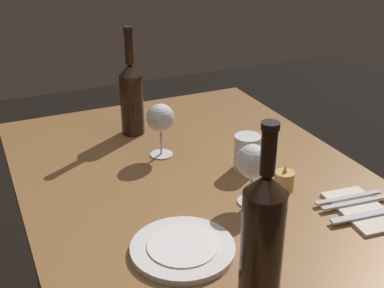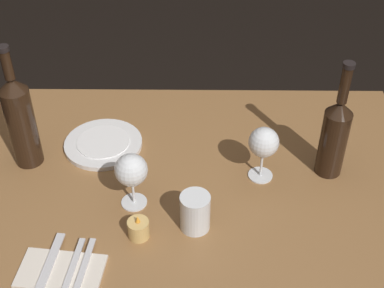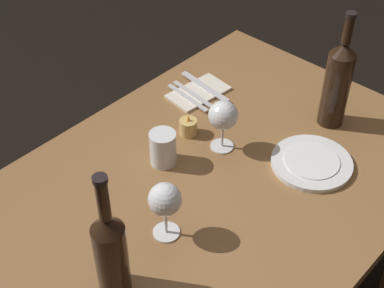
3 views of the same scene
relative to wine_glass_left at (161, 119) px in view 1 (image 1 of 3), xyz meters
The scene contains 12 objects.
dining_table 0.30m from the wine_glass_left, ahead, with size 1.30×0.90×0.74m.
wine_glass_left is the anchor object (origin of this frame).
wine_glass_right 0.35m from the wine_glass_left, 17.61° to the left, with size 0.08×0.08×0.15m.
wine_bottle 0.19m from the wine_glass_left, behind, with size 0.07×0.07×0.34m.
wine_bottle_second 0.64m from the wine_glass_left, ahead, with size 0.08×0.08×0.36m.
water_tumbler 0.26m from the wine_glass_left, 46.32° to the left, with size 0.07×0.07×0.10m.
votive_candle 0.39m from the wine_glass_left, 34.83° to the left, with size 0.05×0.05×0.07m.
dinner_plate 0.47m from the wine_glass_left, 15.65° to the right, with size 0.22×0.22×0.02m.
folded_napkin 0.59m from the wine_glass_left, 34.39° to the left, with size 0.20×0.13×0.01m.
fork_inner 0.56m from the wine_glass_left, 35.85° to the left, with size 0.03×0.18×0.00m.
fork_outer 0.54m from the wine_glass_left, 37.41° to the left, with size 0.03×0.18×0.00m.
table_knife 0.61m from the wine_glass_left, 32.77° to the left, with size 0.04×0.21×0.00m.
Camera 1 is at (1.03, -0.50, 1.41)m, focal length 47.70 mm.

